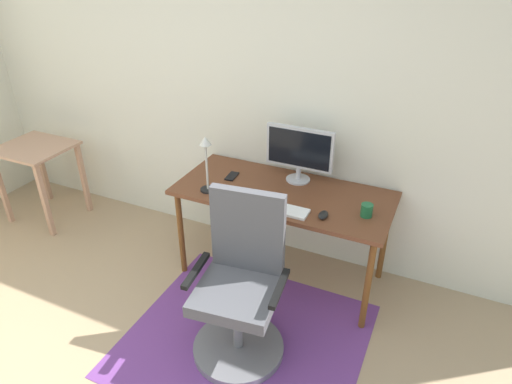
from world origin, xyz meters
name	(u,v)px	position (x,y,z in m)	size (l,w,h in m)	color
wall_back	(243,91)	(0.00, 2.20, 1.30)	(6.00, 0.10, 2.60)	silver
area_rug	(245,339)	(0.56, 1.06, 0.00)	(1.51, 1.36, 0.01)	#68377E
desk	(283,200)	(0.52, 1.78, 0.68)	(1.55, 0.69, 0.75)	brown
monitor	(299,150)	(0.55, 1.99, 0.99)	(0.50, 0.18, 0.42)	#B2B2B7
keyboard	(277,208)	(0.57, 1.54, 0.76)	(0.43, 0.13, 0.02)	white
computer_mouse	(323,215)	(0.88, 1.57, 0.77)	(0.06, 0.10, 0.03)	black
coffee_cup	(367,210)	(1.13, 1.70, 0.79)	(0.08, 0.08, 0.09)	#1B5B33
cell_phone	(232,176)	(0.08, 1.83, 0.75)	(0.07, 0.14, 0.01)	black
desk_lamp	(206,158)	(0.02, 1.57, 1.01)	(0.11, 0.11, 0.42)	black
office_chair	(241,295)	(0.55, 1.02, 0.42)	(0.60, 0.58, 1.08)	slate
side_table	(37,160)	(-1.81, 1.66, 0.58)	(0.61, 0.55, 0.72)	tan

